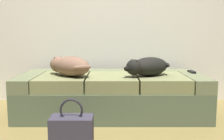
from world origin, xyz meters
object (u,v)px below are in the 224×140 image
object	(u,v)px
couch	(112,94)
handbag	(72,131)
dog_dark	(147,67)
dog_tan	(69,66)
tv_remote	(192,72)

from	to	relation	value
couch	handbag	distance (m)	0.92
dog_dark	handbag	distance (m)	1.06
dog_tan	tv_remote	world-z (taller)	dog_tan
handbag	dog_dark	bearing A→B (deg)	47.73
couch	dog_dark	world-z (taller)	dog_dark
couch	dog_tan	distance (m)	0.55
dog_tan	dog_dark	distance (m)	0.79
dog_tan	tv_remote	bearing A→B (deg)	9.26
tv_remote	handbag	world-z (taller)	tv_remote
dog_tan	tv_remote	size ratio (longest dim) A/B	3.52
couch	tv_remote	distance (m)	0.91
dog_tan	couch	bearing A→B (deg)	15.62
tv_remote	dog_tan	bearing A→B (deg)	-174.58
dog_tan	dog_dark	world-z (taller)	dog_tan
couch	handbag	bearing A→B (deg)	-109.50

